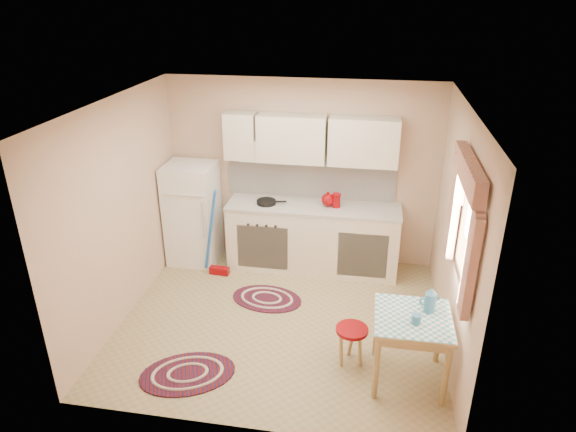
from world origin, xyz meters
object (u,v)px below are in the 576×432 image
Objects in this scene: base_cabinets at (313,238)px; table at (409,348)px; stool at (351,345)px; fridge at (193,214)px.

base_cabinets reaches higher than table.
table is at bearing -14.55° from stool.
fridge is 3.33× the size of stool.
fridge is 1.94× the size of table.
base_cabinets reaches higher than stool.
base_cabinets is (1.65, 0.05, -0.26)m from fridge.
stool is (2.28, -1.83, -0.49)m from fridge.
base_cabinets is 1.99m from stool.
table is (1.19, -2.02, -0.08)m from base_cabinets.
fridge is at bearing 141.26° from stool.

